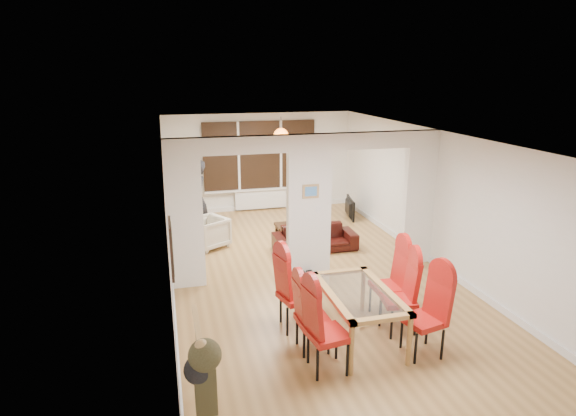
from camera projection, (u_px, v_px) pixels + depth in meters
name	position (u px, v px, depth m)	size (l,w,h in m)	color
floor	(308.00, 273.00, 9.03)	(5.00, 9.00, 0.01)	#A17641
room_walls	(309.00, 206.00, 8.68)	(5.00, 9.00, 2.60)	silver
divider_wall	(309.00, 206.00, 8.68)	(5.00, 0.18, 2.60)	white
bay_window_blinds	(260.00, 155.00, 12.75)	(3.00, 0.08, 1.80)	black
radiator	(261.00, 199.00, 13.05)	(1.40, 0.08, 0.50)	white
pendant_light	(281.00, 136.00, 11.59)	(0.36, 0.36, 0.36)	orange
stair_newel	(200.00, 359.00, 5.36)	(0.40, 1.20, 1.10)	tan
wall_poster	(171.00, 248.00, 5.76)	(0.04, 0.52, 0.67)	gray
pillar_photo	(311.00, 191.00, 8.50)	(0.30, 0.03, 0.25)	#4C8CD8
dining_table	(358.00, 316.00, 6.69)	(0.89, 1.58, 0.74)	olive
dining_chair_la	(328.00, 328.00, 5.95)	(0.47, 0.47, 1.17)	#A51510
dining_chair_lb	(313.00, 314.00, 6.41)	(0.42, 0.42, 1.05)	#A51510
dining_chair_lc	(297.00, 290.00, 6.95)	(0.47, 0.47, 1.18)	#A51510
dining_chair_ra	(424.00, 314.00, 6.29)	(0.47, 0.47, 1.16)	#A51510
dining_chair_rb	(399.00, 295.00, 6.86)	(0.45, 0.45, 1.13)	#A51510
dining_chair_rc	(388.00, 282.00, 7.27)	(0.46, 0.46, 1.16)	#A51510
sofa	(315.00, 238.00, 10.14)	(1.74, 0.68, 0.51)	black
armchair	(208.00, 233.00, 10.25)	(0.72, 0.70, 0.66)	beige
person	(198.00, 200.00, 10.69)	(0.42, 0.65, 1.77)	black
television	(347.00, 208.00, 12.37)	(0.12, 0.89, 0.52)	black
coffee_table	(299.00, 229.00, 11.16)	(1.06, 0.53, 0.24)	black
bottle	(291.00, 217.00, 11.15)	(0.07, 0.07, 0.29)	#143F19
bowl	(301.00, 223.00, 11.11)	(0.22, 0.22, 0.06)	black
shoes	(307.00, 276.00, 8.77)	(0.25, 0.27, 0.10)	black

